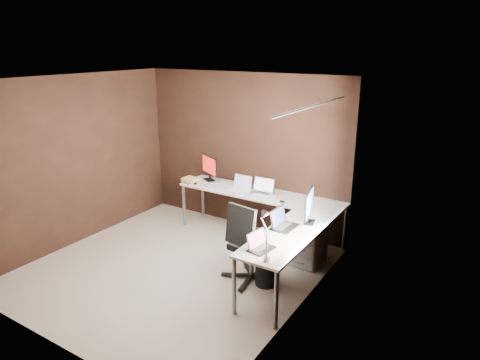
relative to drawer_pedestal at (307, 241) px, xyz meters
name	(u,v)px	position (x,y,z in m)	size (l,w,h in m)	color
room	(194,182)	(-1.09, -1.08, 0.98)	(3.60, 3.60, 2.50)	#A0927C
desk	(266,210)	(-0.59, -0.11, 0.38)	(2.65, 2.25, 0.73)	white
drawer_pedestal	(307,241)	(0.00, 0.00, 0.00)	(0.42, 0.50, 0.60)	white
monitor_left	(210,167)	(-1.97, 0.47, 0.66)	(0.43, 0.24, 0.41)	black
monitor_right	(309,205)	(0.13, -0.32, 0.67)	(0.18, 0.51, 0.43)	black
laptop_white	(241,187)	(-1.28, 0.34, 0.48)	(0.33, 0.24, 0.21)	white
laptop_silver	(262,190)	(-0.90, 0.33, 0.48)	(0.36, 0.26, 0.24)	silver
laptop_black_big	(282,223)	(-0.09, -0.62, 0.48)	(0.26, 0.36, 0.23)	black
laptop_black_small	(260,245)	(-0.03, -1.29, 0.47)	(0.26, 0.32, 0.20)	black
book_stack	(191,180)	(-2.16, 0.19, 0.47)	(0.31, 0.28, 0.08)	tan
mouse_left	(195,183)	(-2.04, 0.15, 0.45)	(0.09, 0.06, 0.04)	black
mouse_corner	(282,202)	(-0.47, 0.15, 0.45)	(0.09, 0.06, 0.04)	black
desk_lamp	(265,229)	(0.11, -1.44, 0.76)	(0.18, 0.21, 0.52)	slate
office_chair	(250,258)	(-0.42, -0.84, 0.01)	(0.59, 0.60, 1.06)	black
wastebasket	(266,273)	(-0.19, -0.83, -0.15)	(0.27, 0.27, 0.31)	black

